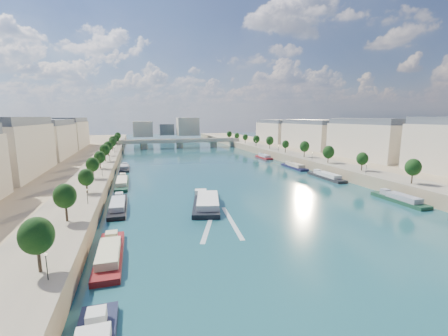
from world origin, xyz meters
TOP-DOWN VIEW (x-y plane):
  - ground at (0.00, 100.00)m, footprint 700.00×700.00m
  - quay_left at (-72.00, 100.00)m, footprint 44.00×520.00m
  - quay_right at (72.00, 100.00)m, footprint 44.00×520.00m
  - pave_left at (-57.00, 100.00)m, footprint 14.00×520.00m
  - pave_right at (57.00, 100.00)m, footprint 14.00×520.00m
  - trees_left at (-55.00, 102.00)m, footprint 4.80×268.80m
  - trees_right at (55.00, 110.00)m, footprint 4.80×268.80m
  - lamps_left at (-52.50, 90.00)m, footprint 0.36×200.36m
  - lamps_right at (52.50, 105.00)m, footprint 0.36×200.36m
  - buildings_left at (-85.00, 112.00)m, footprint 16.00×226.00m
  - buildings_right at (85.00, 112.00)m, footprint 16.00×226.00m
  - skyline at (3.19, 319.52)m, footprint 79.00×42.00m
  - bridge at (0.00, 218.82)m, footprint 112.00×12.00m
  - tour_barge at (-18.13, 35.69)m, footprint 14.38×29.27m
  - wake at (-18.13, 19.10)m, footprint 13.56×25.97m
  - moored_barges_left at (-45.50, 43.05)m, footprint 5.00×156.60m
  - moored_barges_right at (45.50, 57.42)m, footprint 5.00×163.13m

SIDE VIEW (x-z plane):
  - ground at x=0.00m, z-range 0.00..0.00m
  - wake at x=-18.13m, z-range 0.00..0.04m
  - moored_barges_right at x=45.50m, z-range -0.96..2.64m
  - moored_barges_left at x=-45.50m, z-range -0.96..2.64m
  - tour_barge at x=-18.13m, z-range -0.84..2.98m
  - quay_left at x=-72.00m, z-range 0.00..5.00m
  - quay_right at x=72.00m, z-range 0.00..5.00m
  - pave_left at x=-57.00m, z-range 5.00..5.10m
  - pave_right at x=57.00m, z-range 5.00..5.10m
  - bridge at x=0.00m, z-range 1.01..9.16m
  - lamps_left at x=-52.50m, z-range 5.64..9.92m
  - lamps_right at x=52.50m, z-range 5.64..9.92m
  - trees_left at x=-55.00m, z-range 6.35..14.61m
  - trees_right at x=55.00m, z-range 6.35..14.61m
  - skyline at x=3.19m, z-range 3.66..25.66m
  - buildings_left at x=-85.00m, z-range 4.85..28.05m
  - buildings_right at x=85.00m, z-range 4.85..28.05m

